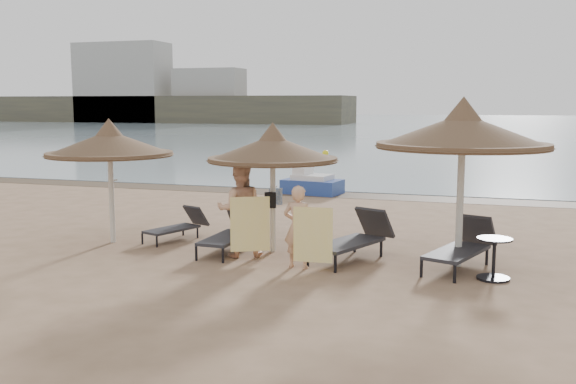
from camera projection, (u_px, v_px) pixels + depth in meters
name	position (u px, v px, depth m)	size (l,w,h in m)	color
ground	(266.00, 262.00, 12.42)	(160.00, 160.00, 0.00)	#9A775A
sea	(459.00, 125.00, 88.00)	(200.00, 140.00, 0.03)	gray
wet_sand_strip	(360.00, 195.00, 21.30)	(200.00, 1.60, 0.01)	brown
far_shore	(281.00, 103.00, 93.00)	(150.00, 54.80, 12.00)	brown
palapa_left	(110.00, 144.00, 13.88)	(2.75, 2.75, 2.73)	beige
palapa_center	(273.00, 149.00, 13.03)	(2.69, 2.69, 2.67)	beige
palapa_right	(463.00, 132.00, 11.78)	(3.21, 3.21, 3.18)	beige
lounger_far_left	(179.00, 225.00, 14.46)	(1.05, 1.67, 0.71)	black
lounger_near_left	(231.00, 232.00, 13.35)	(0.70, 1.93, 0.85)	black
lounger_near_right	(356.00, 237.00, 12.66)	(1.43, 2.21, 0.94)	black
lounger_far_right	(463.00, 246.00, 11.98)	(1.32, 2.16, 0.92)	black
side_table	(494.00, 260.00, 11.17)	(0.61, 0.61, 0.74)	black
person_left	(240.00, 202.00, 12.75)	(1.01, 0.66, 2.20)	tan
person_right	(298.00, 220.00, 11.87)	(0.83, 0.54, 1.81)	tan
towel_left	(250.00, 224.00, 12.36)	(0.70, 0.35, 1.07)	yellow
towel_right	(313.00, 235.00, 11.55)	(0.72, 0.06, 1.01)	yellow
bag_patterned	(276.00, 196.00, 13.34)	(0.28, 0.13, 0.34)	silver
bag_dark	(270.00, 200.00, 13.02)	(0.24, 0.13, 0.33)	black
pedal_boat	(312.00, 184.00, 21.68)	(2.08, 1.43, 0.90)	#264193
buoy_left	(325.00, 153.00, 36.64)	(0.36, 0.36, 0.36)	yellow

